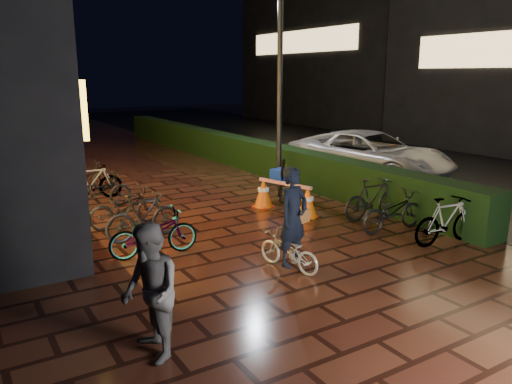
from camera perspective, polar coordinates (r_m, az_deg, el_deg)
ground at (r=9.41m, az=4.03°, el=-6.12°), size 80.00×80.00×0.00m
asphalt_road at (r=18.98m, az=17.50°, el=3.27°), size 11.00×60.00×0.01m
hedge at (r=17.61m, az=-2.39°, el=4.77°), size 0.70×20.00×1.00m
bystander_person at (r=5.72m, az=-11.99°, el=-11.20°), size 0.62×0.78×1.57m
van at (r=15.59m, az=12.82°, el=4.15°), size 3.53×5.57×1.43m
far_buildings at (r=28.23m, az=22.70°, el=19.22°), size 9.08×31.00×14.00m
lamp_post_hedge at (r=13.59m, az=2.73°, el=12.80°), size 0.52×0.16×5.45m
lamp_post_sf at (r=16.71m, az=-24.01°, el=12.17°), size 0.52×0.30×5.65m
cyclist at (r=8.07m, az=4.03°, el=-4.68°), size 0.71×1.27×1.72m
traffic_barrier at (r=11.56m, az=3.28°, el=-0.56°), size 0.83×1.75×0.71m
cart_assembly at (r=12.61m, az=2.86°, el=1.68°), size 0.71×0.75×1.14m
parked_bikes_storefront at (r=11.56m, az=-16.19°, el=-0.71°), size 1.74×6.21×0.92m
parked_bikes_hedge at (r=10.56m, az=16.29°, el=-1.95°), size 1.84×2.50×0.92m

